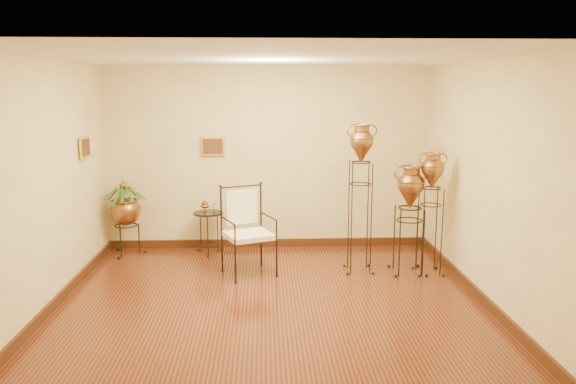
{
  "coord_description": "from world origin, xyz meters",
  "views": [
    {
      "loc": [
        -0.07,
        -6.12,
        2.5
      ],
      "look_at": [
        0.25,
        1.3,
        1.1
      ],
      "focal_mm": 35.0,
      "sensor_mm": 36.0,
      "label": 1
    }
  ],
  "objects_px": {
    "armchair": "(249,232)",
    "side_table": "(209,232)",
    "planter_urn": "(125,207)",
    "amphora_tall": "(360,197)",
    "amphora_mid": "(430,212)"
  },
  "relations": [
    {
      "from": "side_table",
      "to": "amphora_mid",
      "type": "bearing_deg",
      "value": -18.85
    },
    {
      "from": "planter_urn",
      "to": "side_table",
      "type": "relative_size",
      "value": 1.62
    },
    {
      "from": "planter_urn",
      "to": "amphora_mid",
      "type": "bearing_deg",
      "value": -13.68
    },
    {
      "from": "armchair",
      "to": "side_table",
      "type": "height_order",
      "value": "armchair"
    },
    {
      "from": "planter_urn",
      "to": "side_table",
      "type": "bearing_deg",
      "value": 0.04
    },
    {
      "from": "amphora_mid",
      "to": "side_table",
      "type": "distance_m",
      "value": 3.28
    },
    {
      "from": "amphora_mid",
      "to": "side_table",
      "type": "height_order",
      "value": "amphora_mid"
    },
    {
      "from": "side_table",
      "to": "armchair",
      "type": "bearing_deg",
      "value": -57.87
    },
    {
      "from": "amphora_tall",
      "to": "side_table",
      "type": "height_order",
      "value": "amphora_tall"
    },
    {
      "from": "planter_urn",
      "to": "armchair",
      "type": "height_order",
      "value": "planter_urn"
    },
    {
      "from": "armchair",
      "to": "planter_urn",
      "type": "bearing_deg",
      "value": 128.83
    },
    {
      "from": "amphora_tall",
      "to": "amphora_mid",
      "type": "relative_size",
      "value": 1.22
    },
    {
      "from": "armchair",
      "to": "side_table",
      "type": "relative_size",
      "value": 1.47
    },
    {
      "from": "amphora_tall",
      "to": "amphora_mid",
      "type": "bearing_deg",
      "value": -8.41
    },
    {
      "from": "armchair",
      "to": "side_table",
      "type": "bearing_deg",
      "value": 99.36
    }
  ]
}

